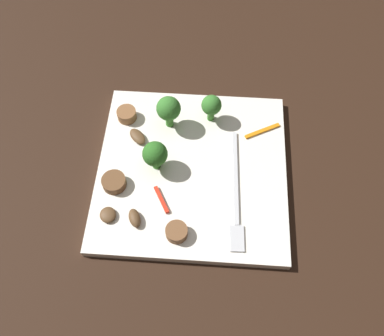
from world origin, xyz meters
name	(u,v)px	position (x,y,z in m)	size (l,w,h in m)	color
ground_plane	(192,173)	(0.00, 0.00, 0.00)	(1.40, 1.40, 0.00)	black
plate	(192,170)	(0.00, 0.00, 0.01)	(0.26, 0.26, 0.01)	white
fork	(236,197)	(0.04, 0.06, 0.02)	(0.18, 0.02, 0.00)	silver
broccoli_floret_0	(169,109)	(-0.07, -0.04, 0.05)	(0.04, 0.04, 0.06)	#408630
broccoli_floret_1	(155,157)	(0.00, -0.05, 0.04)	(0.03, 0.03, 0.05)	#347525
broccoli_floret_2	(211,106)	(-0.09, 0.02, 0.04)	(0.03, 0.03, 0.05)	#408630
sausage_slice_0	(114,182)	(0.03, -0.10, 0.02)	(0.03, 0.03, 0.01)	brown
sausage_slice_1	(127,115)	(-0.08, -0.10, 0.02)	(0.03, 0.03, 0.02)	brown
sausage_slice_2	(177,232)	(0.10, -0.01, 0.02)	(0.03, 0.03, 0.01)	brown
mushroom_0	(135,218)	(0.08, -0.07, 0.02)	(0.03, 0.01, 0.01)	brown
mushroom_1	(138,136)	(-0.04, -0.08, 0.02)	(0.03, 0.02, 0.01)	brown
mushroom_3	(108,215)	(0.08, -0.10, 0.02)	(0.02, 0.02, 0.01)	brown
pepper_strip_0	(262,131)	(-0.07, 0.10, 0.02)	(0.06, 0.01, 0.00)	orange
pepper_strip_1	(161,200)	(0.05, -0.04, 0.02)	(0.04, 0.01, 0.00)	red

